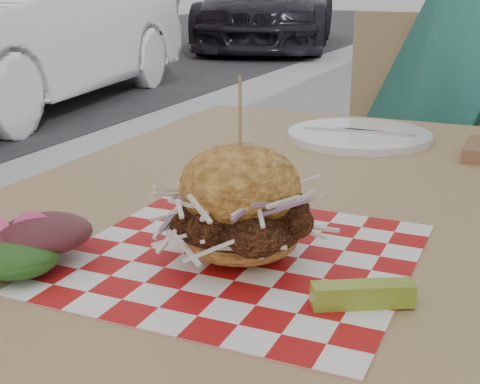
{
  "coord_description": "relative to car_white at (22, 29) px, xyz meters",
  "views": [
    {
      "loc": [
        0.31,
        -0.71,
        1.04
      ],
      "look_at": [
        0.04,
        -0.09,
        0.82
      ],
      "focal_mm": 50.0,
      "sensor_mm": 36.0,
      "label": 1
    }
  ],
  "objects": [
    {
      "name": "sandwich",
      "position": [
        3.64,
        -3.83,
        0.16
      ],
      "size": [
        0.17,
        0.17,
        0.2
      ],
      "color": "gold",
      "rests_on": "paper_liner"
    },
    {
      "name": "pickle_spear",
      "position": [
        3.79,
        -3.89,
        0.12
      ],
      "size": [
        0.09,
        0.07,
        0.02
      ],
      "primitive_type": "cube",
      "rotation": [
        0.0,
        0.0,
        0.51
      ],
      "color": "olive",
      "rests_on": "paper_liner"
    },
    {
      "name": "patio_chair",
      "position": [
        3.63,
        -2.58,
        -0.09
      ],
      "size": [
        0.47,
        0.48,
        0.95
      ],
      "rotation": [
        0.0,
        0.0,
        -0.12
      ],
      "color": "tan",
      "rests_on": "ground"
    },
    {
      "name": "car_white",
      "position": [
        0.0,
        0.0,
        0.0
      ],
      "size": [
        1.91,
        4.05,
        1.28
      ],
      "primitive_type": "imported",
      "rotation": [
        0.0,
        0.0,
        0.15
      ],
      "color": "silver",
      "rests_on": "ground"
    },
    {
      "name": "patio_table",
      "position": [
        3.62,
        -3.61,
        0.03
      ],
      "size": [
        0.8,
        1.2,
        0.75
      ],
      "color": "tan",
      "rests_on": "ground"
    },
    {
      "name": "side_salad",
      "position": [
        3.43,
        -3.95,
        0.12
      ],
      "size": [
        0.13,
        0.14,
        0.05
      ],
      "color": "#3F1419",
      "rests_on": "patio_table"
    },
    {
      "name": "paper_liner",
      "position": [
        3.64,
        -3.83,
        0.11
      ],
      "size": [
        0.36,
        0.36,
        0.0
      ],
      "primitive_type": "cube",
      "color": "#B41213",
      "rests_on": "patio_table"
    },
    {
      "name": "car_dark",
      "position": [
        0.0,
        5.67,
        0.02
      ],
      "size": [
        2.96,
        4.9,
        1.33
      ],
      "primitive_type": "imported",
      "rotation": [
        0.0,
        0.0,
        0.26
      ],
      "color": "black",
      "rests_on": "ground"
    },
    {
      "name": "place_setting",
      "position": [
        3.62,
        -3.22,
        0.12
      ],
      "size": [
        0.27,
        0.27,
        0.02
      ],
      "color": "white",
      "rests_on": "patio_table"
    }
  ]
}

